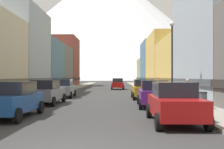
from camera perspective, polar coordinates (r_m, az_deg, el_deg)
The scene contains 22 objects.
sidewalk_left at distance 43.07m, azimuth -9.33°, elevation -3.06°, with size 2.50×100.00×0.15m, color gray.
sidewalk_right at distance 42.70m, azimuth 7.45°, elevation -3.08°, with size 2.50×100.00×0.15m, color gray.
storefront_left_2 at distance 35.40m, azimuth -22.07°, elevation 4.17°, with size 10.13×9.49×10.06m.
storefront_left_3 at distance 44.37m, azimuth -15.72°, elevation 1.75°, with size 7.89×10.00×7.74m.
storefront_left_4 at distance 53.86m, azimuth -13.25°, elevation 1.38°, with size 8.80×9.08×7.80m.
storefront_left_5 at distance 63.47m, azimuth -10.10°, elevation 2.48°, with size 6.62×9.86×10.94m.
storefront_right_2 at distance 38.40m, azimuth 16.08°, elevation 1.64°, with size 8.15×13.69×7.11m.
storefront_right_3 at distance 51.82m, azimuth 12.00°, elevation 2.49°, with size 8.06×13.38×9.73m.
storefront_right_4 at distance 64.74m, azimuth 9.04°, elevation 2.06°, with size 6.52×11.97×10.12m.
storefront_right_5 at distance 76.30m, azimuth 8.98°, elevation 0.48°, with size 9.71×11.01×6.85m.
car_left_0 at distance 14.44m, azimuth -19.89°, elevation -4.85°, with size 2.16×4.45×1.78m.
car_left_1 at distance 20.75m, azimuth -13.43°, elevation -3.53°, with size 2.18×4.45×1.78m.
car_left_2 at distance 27.09m, azimuth -10.05°, elevation -2.82°, with size 2.20×4.46×1.78m.
car_right_0 at distance 12.24m, azimuth 12.74°, elevation -5.66°, with size 2.12×4.43×1.78m.
car_right_1 at distance 18.62m, azimuth 8.56°, elevation -3.89°, with size 2.24×4.48×1.78m.
car_right_2 at distance 25.28m, azimuth 6.49°, elevation -3.00°, with size 2.11×4.42×1.78m.
car_driving_0 at distance 44.26m, azimuth 1.17°, elevation -1.93°, with size 2.06×4.40×1.78m.
trash_bin_right at distance 17.08m, azimuth 18.12°, elevation -5.04°, with size 0.59×0.59×0.98m.
potted_plant_1 at distance 23.17m, azimuth 15.09°, elevation -3.59°, with size 0.69×0.69×1.00m.
pedestrian_1 at distance 19.78m, azimuth 15.36°, elevation -3.53°, with size 0.36×0.36×1.73m.
streetlamp_right at distance 20.41m, azimuth 12.32°, elevation 5.09°, with size 0.36×0.36×5.86m.
mountain_backdrop at distance 272.76m, azimuth -1.42°, elevation 10.72°, with size 244.09×244.09×110.13m, color silver.
Camera 1 is at (1.27, -7.36, 2.00)m, focal length 44.22 mm.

